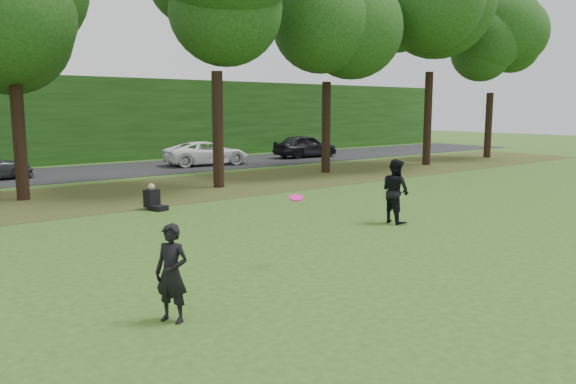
# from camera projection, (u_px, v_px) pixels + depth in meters

# --- Properties ---
(ground) EXTENTS (120.00, 120.00, 0.00)m
(ground) POSITION_uv_depth(u_px,v_px,m) (383.00, 275.00, 10.78)
(ground) COLOR #304E18
(ground) RESTS_ON ground
(leaf_litter) EXTENTS (60.00, 7.00, 0.01)m
(leaf_litter) POSITION_uv_depth(u_px,v_px,m) (117.00, 195.00, 20.78)
(leaf_litter) COLOR #4D431B
(leaf_litter) RESTS_ON ground
(street) EXTENTS (70.00, 7.00, 0.02)m
(street) POSITION_uv_depth(u_px,v_px,m) (51.00, 175.00, 26.92)
(street) COLOR black
(street) RESTS_ON ground
(far_hedge) EXTENTS (70.00, 3.00, 5.00)m
(far_hedge) POSITION_uv_depth(u_px,v_px,m) (16.00, 120.00, 31.17)
(far_hedge) COLOR #173D11
(far_hedge) RESTS_ON ground
(player_left) EXTENTS (0.58, 0.65, 1.49)m
(player_left) POSITION_uv_depth(u_px,v_px,m) (172.00, 273.00, 8.32)
(player_left) COLOR black
(player_left) RESTS_ON ground
(player_right) EXTENTS (0.79, 0.95, 1.79)m
(player_right) POSITION_uv_depth(u_px,v_px,m) (395.00, 191.00, 15.58)
(player_right) COLOR black
(player_right) RESTS_ON ground
(parked_cars) EXTENTS (38.25, 3.27, 1.47)m
(parked_cars) POSITION_uv_depth(u_px,v_px,m) (91.00, 160.00, 27.34)
(parked_cars) COLOR black
(parked_cars) RESTS_ON street
(frisbee) EXTENTS (0.37, 0.36, 0.14)m
(frisbee) POSITION_uv_depth(u_px,v_px,m) (296.00, 198.00, 11.17)
(frisbee) COLOR #FF1597
(frisbee) RESTS_ON ground
(seated_person) EXTENTS (0.58, 0.81, 0.83)m
(seated_person) POSITION_uv_depth(u_px,v_px,m) (154.00, 200.00, 17.66)
(seated_person) COLOR black
(seated_person) RESTS_ON ground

